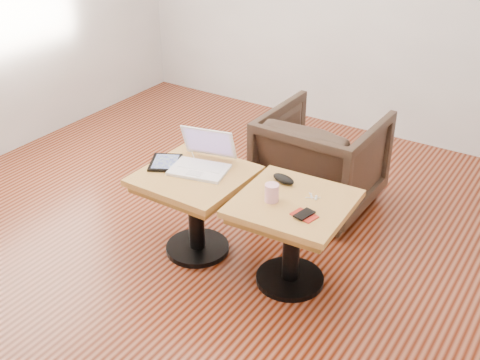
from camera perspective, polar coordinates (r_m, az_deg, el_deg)
The scene contains 11 objects.
room_shell at distance 3.16m, azimuth -2.84°, elevation 13.22°, with size 4.52×4.52×2.71m.
side_table_left at distance 3.58m, azimuth -4.27°, elevation -1.27°, with size 0.61×0.61×0.55m.
side_table_right at distance 3.32m, azimuth 5.01°, elevation -3.96°, with size 0.63×0.63×0.55m.
laptop at distance 3.55m, azimuth -3.59°, elevation 1.85°, with size 0.39×0.38×0.22m.
tablet at distance 3.63m, azimuth -7.09°, elevation 1.66°, with size 0.26×0.28×0.02m.
charging_adapter at distance 3.77m, azimuth -4.66°, elevation 2.95°, with size 0.04×0.04×0.02m, color white.
glasses_case at distance 3.40m, azimuth 4.15°, elevation 0.11°, with size 0.15×0.06×0.05m, color black.
striped_cup at distance 3.21m, azimuth 3.03°, elevation -1.21°, with size 0.08×0.08×0.10m, color #E7618E.
earbuds_tangle at distance 3.28m, azimuth 6.97°, elevation -1.57°, with size 0.08×0.05×0.01m.
phone_on_sleeve at distance 3.12m, azimuth 6.11°, elevation -3.30°, with size 0.14×0.12×0.02m.
armchair at distance 4.13m, azimuth 7.72°, elevation 1.92°, with size 0.73×0.75×0.69m, color #2C201A.
Camera 1 is at (1.78, -2.47, 2.21)m, focal length 45.00 mm.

